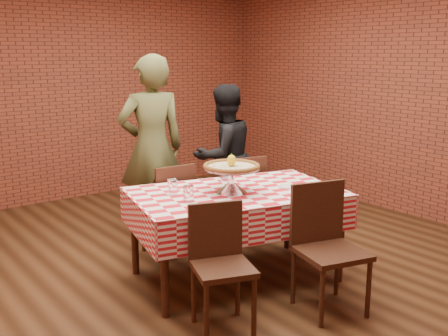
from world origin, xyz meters
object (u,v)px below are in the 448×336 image
Objects in this scene: chair_far_left at (167,209)px; diner_olive at (152,148)px; table at (236,235)px; pizza at (232,167)px; water_glass_left at (189,194)px; chair_near_left at (223,271)px; chair_far_right at (239,198)px; chair_near_right at (331,251)px; pizza_stand at (231,180)px; condiment_caddy at (225,174)px; water_glass_right at (172,187)px; diner_black at (224,156)px.

diner_olive reaches higher than chair_far_left.
chair_far_left is 0.72m from diner_olive.
table is 1.90× the size of chair_far_left.
water_glass_left is (-0.43, -0.02, -0.15)m from pizza.
chair_near_left is 0.97× the size of chair_far_right.
chair_near_right is 1.05× the size of chair_far_right.
pizza_stand is 1.00× the size of pizza.
pizza is 0.99m from chair_near_left.
chair_far_right is at bearing 66.71° from condiment_caddy.
water_glass_right is at bearing 150.92° from pizza.
pizza is at bearing 0.00° from pizza_stand.
chair_near_left is (-0.74, -0.94, -0.39)m from condiment_caddy.
pizza_stand is 3.67× the size of water_glass_left.
chair_far_left is 1.07m from diner_black.
pizza_stand is 0.94m from chair_far_left.
pizza is at bearing 2.76° from water_glass_left.
chair_far_right is (0.40, 1.57, -0.02)m from chair_near_right.
water_glass_left and water_glass_right have the same top height.
chair_far_left is (-0.11, 0.83, -0.42)m from pizza_stand.
chair_near_right is at bearing 88.81° from chair_far_right.
diner_olive is (0.14, 0.51, 0.49)m from chair_far_left.
chair_near_left is 2.32m from diner_black.
diner_olive is at bearing -33.60° from chair_far_right.
chair_near_right is 0.61× the size of diner_black.
chair_near_right reaches higher than chair_near_left.
water_glass_left is 0.70m from condiment_caddy.
chair_far_left is at bearing 116.42° from chair_near_right.
chair_near_right is (0.24, -0.87, -0.39)m from pizza_stand.
condiment_caddy reaches higher than chair_near_left.
condiment_caddy is at bearing 123.68° from chair_far_left.
chair_far_right is 0.48× the size of diner_olive.
water_glass_left is 0.25m from water_glass_right.
table is at bearing 11.41° from pizza_stand.
table is 0.66m from water_glass_left.
chair_far_left is (0.44, 1.45, 0.01)m from chair_near_left.
condiment_caddy is at bearing 52.06° from chair_far_right.
diner_olive is (-0.15, 1.01, 0.11)m from condiment_caddy.
chair_near_right reaches higher than chair_far_left.
diner_black is (0.81, -0.14, -0.16)m from diner_olive.
chair_near_right is 0.50× the size of diner_olive.
pizza_stand is (-0.06, -0.01, 0.49)m from table.
condiment_caddy is at bearing 29.55° from water_glass_left.
diner_olive is at bearing 110.12° from chair_near_right.
table is at bearing 116.49° from chair_near_right.
diner_black is at bearing -175.44° from diner_olive.
diner_black is at bearing 55.22° from pizza_stand.
water_glass_right is at bearing -143.35° from condiment_caddy.
water_glass_right is 0.15× the size of chair_near_left.
chair_far_right is at bearing 49.66° from table.
table is 1.79× the size of chair_near_right.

